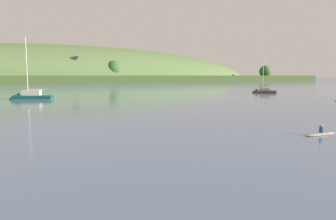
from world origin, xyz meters
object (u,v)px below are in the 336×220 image
(sailboat_near_mooring, at_px, (28,98))
(sailboat_midwater_white, at_px, (262,92))
(dockside_crane, at_px, (77,70))
(canoe_with_paddler, at_px, (321,134))

(sailboat_near_mooring, relative_size, sailboat_midwater_white, 1.25)
(sailboat_near_mooring, bearing_deg, dockside_crane, -82.53)
(dockside_crane, distance_m, sailboat_midwater_white, 154.10)
(sailboat_midwater_white, xyz_separation_m, canoe_with_paddler, (-36.71, -54.39, -0.23))
(sailboat_midwater_white, height_order, canoe_with_paddler, sailboat_midwater_white)
(sailboat_near_mooring, relative_size, canoe_with_paddler, 4.03)
(sailboat_midwater_white, distance_m, canoe_with_paddler, 65.62)
(dockside_crane, bearing_deg, canoe_with_paddler, -168.35)
(dockside_crane, bearing_deg, sailboat_near_mooring, -177.51)
(sailboat_midwater_white, bearing_deg, dockside_crane, -39.30)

